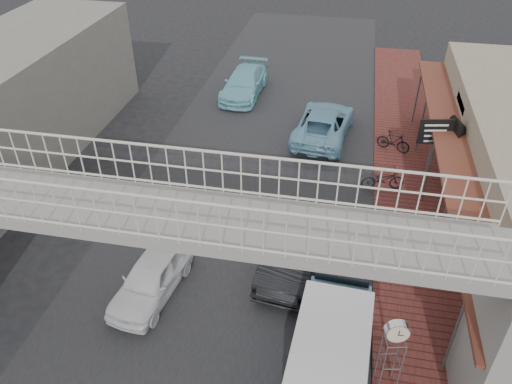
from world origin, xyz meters
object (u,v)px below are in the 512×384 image
at_px(angkot_far, 244,83).
at_px(motorcycle_far, 394,141).
at_px(white_hatchback, 152,277).
at_px(arrow_sign, 458,132).
at_px(street_clock, 396,334).
at_px(motorcycle_near, 383,179).
at_px(dark_sedan, 296,245).
at_px(angkot_curb, 324,123).
at_px(angkot_van, 331,348).

relative_size(angkot_far, motorcycle_far, 3.12).
relative_size(white_hatchback, arrow_sign, 1.10).
height_order(angkot_far, street_clock, street_clock).
bearing_deg(motorcycle_near, motorcycle_far, -21.48).
height_order(dark_sedan, angkot_curb, dark_sedan).
bearing_deg(angkot_curb, angkot_van, 101.60).
height_order(dark_sedan, angkot_van, angkot_van).
xyz_separation_m(dark_sedan, motorcycle_far, (3.46, 8.30, -0.23)).
distance_m(dark_sedan, motorcycle_far, 9.00).
bearing_deg(dark_sedan, motorcycle_near, 66.48).
bearing_deg(white_hatchback, angkot_curb, 76.39).
relative_size(white_hatchback, street_clock, 1.48).
relative_size(motorcycle_far, street_clock, 0.62).
xyz_separation_m(angkot_curb, street_clock, (2.80, -13.54, 1.49)).
xyz_separation_m(angkot_van, street_clock, (1.50, -0.01, 0.91)).
bearing_deg(angkot_far, motorcycle_near, -44.97).
height_order(motorcycle_near, arrow_sign, arrow_sign).
distance_m(street_clock, arrow_sign, 9.97).
relative_size(angkot_curb, motorcycle_near, 2.96).
distance_m(angkot_curb, street_clock, 13.91).
xyz_separation_m(angkot_far, arrow_sign, (10.14, -7.98, 2.17)).
bearing_deg(angkot_curb, motorcycle_far, 171.62).
relative_size(angkot_far, arrow_sign, 1.42).
relative_size(motorcycle_near, street_clock, 0.70).
relative_size(angkot_van, motorcycle_near, 2.42).
xyz_separation_m(dark_sedan, angkot_far, (-4.71, 13.23, -0.09)).
bearing_deg(motorcycle_far, angkot_curb, 97.26).
height_order(white_hatchback, motorcycle_near, white_hatchback).
distance_m(angkot_far, street_clock, 19.26).
height_order(angkot_curb, street_clock, street_clock).
bearing_deg(arrow_sign, angkot_van, -124.24).
height_order(dark_sedan, street_clock, street_clock).
distance_m(angkot_curb, angkot_van, 13.60).
xyz_separation_m(dark_sedan, angkot_curb, (0.14, 9.16, -0.07)).
xyz_separation_m(white_hatchback, angkot_far, (-0.37, 15.49, 0.07)).
height_order(angkot_far, angkot_van, angkot_van).
bearing_deg(motorcycle_far, white_hatchback, 165.32).
bearing_deg(arrow_sign, white_hatchback, -154.16).
distance_m(dark_sedan, angkot_curb, 9.16).
bearing_deg(street_clock, motorcycle_far, 76.40).
relative_size(white_hatchback, angkot_far, 0.77).
bearing_deg(arrow_sign, angkot_far, 130.08).
distance_m(white_hatchback, angkot_van, 6.19).
height_order(motorcycle_near, motorcycle_far, motorcycle_far).
relative_size(angkot_curb, motorcycle_far, 3.34).
distance_m(angkot_van, street_clock, 1.76).
bearing_deg(arrow_sign, angkot_curb, 131.82).
height_order(white_hatchback, angkot_far, angkot_far).
bearing_deg(motorcycle_near, street_clock, 167.39).
distance_m(dark_sedan, street_clock, 5.46).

